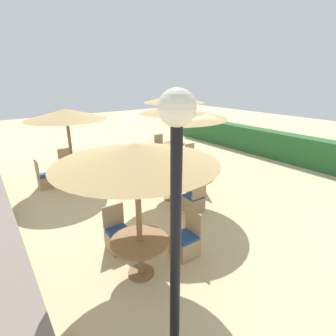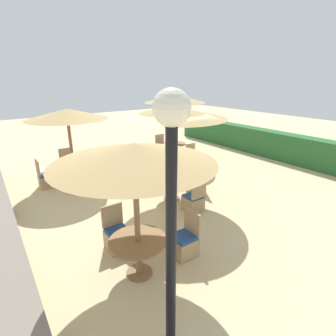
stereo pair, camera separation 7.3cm
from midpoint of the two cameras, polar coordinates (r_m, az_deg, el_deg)
name	(u,v)px [view 1 (the left image)]	position (r m, az deg, el deg)	size (l,w,h in m)	color
ground_plane	(151,201)	(7.66, -3.94, -7.24)	(40.00, 40.00, 0.00)	#D1BA8C
hedge_row	(286,147)	(12.26, 24.06, 4.16)	(13.00, 0.70, 1.15)	#28602D
stone_border	(4,238)	(6.66, -32.32, -12.69)	(10.00, 0.56, 0.44)	slate
lamp_post	(176,188)	(2.63, 0.98, -4.35)	(0.36, 0.36, 3.32)	black
parasol_front_right	(136,154)	(4.09, -7.44, 3.08)	(2.61, 2.61, 2.45)	olive
round_table_front_right	(140,248)	(4.85, -6.53, -16.88)	(1.03, 1.03, 0.71)	olive
patio_chair_front_right_west	(119,237)	(5.71, -11.10, -14.60)	(0.46, 0.46, 0.93)	tan
patio_chair_front_right_north	(186,243)	(5.45, 3.45, -16.05)	(0.46, 0.46, 0.93)	tan
parasol_back_left	(174,99)	(10.96, 1.11, 14.81)	(2.48, 2.48, 2.75)	olive
round_table_back_left	(174,147)	(11.29, 1.04, 4.56)	(0.96, 0.96, 0.73)	olive
patio_chair_back_left_east	(186,159)	(10.66, 3.79, 2.00)	(0.46, 0.46, 0.93)	tan
patio_chair_back_left_west	(161,149)	(12.08, -1.72, 4.10)	(0.46, 0.46, 0.93)	tan
parasol_center	(172,112)	(7.08, 0.60, 12.03)	(2.94, 2.94, 2.69)	olive
round_table_center	(172,181)	(7.58, 0.55, -2.87)	(0.98, 0.98, 0.73)	olive
patio_chair_center_east	(194,202)	(7.06, 5.31, -7.34)	(0.46, 0.46, 0.93)	tan
patio_chair_center_north	(196,184)	(8.22, 5.92, -3.39)	(0.46, 0.46, 0.93)	tan
parasol_front_left	(66,115)	(9.03, -21.49, 10.78)	(2.56, 2.56, 2.46)	olive
round_table_front_left	(73,167)	(9.41, -20.20, 0.21)	(0.91, 0.91, 0.72)	olive
patio_chair_front_left_west	(67,167)	(10.38, -21.24, 0.22)	(0.46, 0.46, 0.93)	tan
patio_chair_front_left_north	(100,169)	(9.75, -14.88, -0.29)	(0.46, 0.46, 0.93)	tan
patio_chair_front_left_south	(45,180)	(9.36, -25.33, -2.37)	(0.46, 0.46, 0.93)	tan
patio_chair_front_left_east	(84,183)	(8.68, -17.99, -3.03)	(0.46, 0.46, 0.93)	tan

